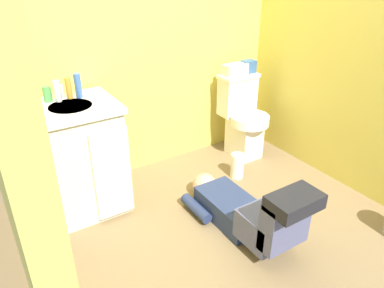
{
  "coord_description": "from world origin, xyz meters",
  "views": [
    {
      "loc": [
        -1.26,
        -1.6,
        1.69
      ],
      "look_at": [
        0.03,
        0.42,
        0.45
      ],
      "focal_mm": 34.19,
      "sensor_mm": 36.0,
      "label": 1
    }
  ],
  "objects_px": {
    "tissue_box": "(235,70)",
    "bottle_amber": "(69,88)",
    "toiletry_bag": "(248,67)",
    "soap_dispenser": "(33,95)",
    "toilet": "(242,117)",
    "faucet": "(62,92)",
    "bottle_blue": "(78,86)",
    "bottle_clear": "(57,91)",
    "vanity_cabinet": "(79,158)",
    "bottle_green": "(47,94)",
    "person_plumber": "(247,211)",
    "paper_towel_roll": "(237,166)"
  },
  "relations": [
    {
      "from": "bottle_green",
      "to": "tissue_box",
      "type": "bearing_deg",
      "value": -0.37
    },
    {
      "from": "bottle_clear",
      "to": "paper_towel_roll",
      "type": "bearing_deg",
      "value": -17.01
    },
    {
      "from": "bottle_clear",
      "to": "vanity_cabinet",
      "type": "bearing_deg",
      "value": -68.31
    },
    {
      "from": "vanity_cabinet",
      "to": "bottle_amber",
      "type": "xyz_separation_m",
      "value": [
        0.04,
        0.13,
        0.47
      ]
    },
    {
      "from": "tissue_box",
      "to": "toilet",
      "type": "bearing_deg",
      "value": -63.57
    },
    {
      "from": "faucet",
      "to": "bottle_blue",
      "type": "distance_m",
      "value": 0.11
    },
    {
      "from": "toiletry_bag",
      "to": "bottle_green",
      "type": "distance_m",
      "value": 1.73
    },
    {
      "from": "faucet",
      "to": "toiletry_bag",
      "type": "distance_m",
      "value": 1.63
    },
    {
      "from": "person_plumber",
      "to": "toiletry_bag",
      "type": "bearing_deg",
      "value": 51.38
    },
    {
      "from": "bottle_green",
      "to": "bottle_clear",
      "type": "height_order",
      "value": "bottle_clear"
    },
    {
      "from": "toilet",
      "to": "bottle_blue",
      "type": "bearing_deg",
      "value": 177.18
    },
    {
      "from": "bottle_clear",
      "to": "toiletry_bag",
      "type": "bearing_deg",
      "value": 0.79
    },
    {
      "from": "person_plumber",
      "to": "paper_towel_roll",
      "type": "height_order",
      "value": "person_plumber"
    },
    {
      "from": "faucet",
      "to": "tissue_box",
      "type": "bearing_deg",
      "value": -0.61
    },
    {
      "from": "person_plumber",
      "to": "tissue_box",
      "type": "relative_size",
      "value": 4.84
    },
    {
      "from": "tissue_box",
      "to": "bottle_green",
      "type": "height_order",
      "value": "bottle_green"
    },
    {
      "from": "toilet",
      "to": "bottle_clear",
      "type": "distance_m",
      "value": 1.65
    },
    {
      "from": "toiletry_bag",
      "to": "bottle_amber",
      "type": "bearing_deg",
      "value": -179.87
    },
    {
      "from": "tissue_box",
      "to": "bottle_amber",
      "type": "distance_m",
      "value": 1.44
    },
    {
      "from": "bottle_clear",
      "to": "bottle_amber",
      "type": "bearing_deg",
      "value": 13.41
    },
    {
      "from": "faucet",
      "to": "bottle_clear",
      "type": "relative_size",
      "value": 0.69
    },
    {
      "from": "faucet",
      "to": "soap_dispenser",
      "type": "xyz_separation_m",
      "value": [
        -0.19,
        -0.02,
        0.02
      ]
    },
    {
      "from": "soap_dispenser",
      "to": "bottle_amber",
      "type": "height_order",
      "value": "soap_dispenser"
    },
    {
      "from": "tissue_box",
      "to": "toiletry_bag",
      "type": "xyz_separation_m",
      "value": [
        0.15,
        0.0,
        0.01
      ]
    },
    {
      "from": "person_plumber",
      "to": "bottle_blue",
      "type": "distance_m",
      "value": 1.42
    },
    {
      "from": "faucet",
      "to": "tissue_box",
      "type": "xyz_separation_m",
      "value": [
        1.48,
        -0.02,
        -0.07
      ]
    },
    {
      "from": "person_plumber",
      "to": "paper_towel_roll",
      "type": "distance_m",
      "value": 0.71
    },
    {
      "from": "tissue_box",
      "to": "paper_towel_roll",
      "type": "distance_m",
      "value": 0.84
    },
    {
      "from": "toilet",
      "to": "bottle_blue",
      "type": "relative_size",
      "value": 4.48
    },
    {
      "from": "soap_dispenser",
      "to": "bottle_green",
      "type": "height_order",
      "value": "soap_dispenser"
    },
    {
      "from": "toiletry_bag",
      "to": "soap_dispenser",
      "type": "xyz_separation_m",
      "value": [
        -1.82,
        -0.0,
        0.08
      ]
    },
    {
      "from": "bottle_green",
      "to": "soap_dispenser",
      "type": "bearing_deg",
      "value": -171.06
    },
    {
      "from": "bottle_clear",
      "to": "faucet",
      "type": "bearing_deg",
      "value": 44.59
    },
    {
      "from": "faucet",
      "to": "vanity_cabinet",
      "type": "bearing_deg",
      "value": -88.69
    },
    {
      "from": "toilet",
      "to": "bottle_blue",
      "type": "xyz_separation_m",
      "value": [
        -1.42,
        0.07,
        0.54
      ]
    },
    {
      "from": "person_plumber",
      "to": "tissue_box",
      "type": "xyz_separation_m",
      "value": [
        0.65,
        1.0,
        0.62
      ]
    },
    {
      "from": "vanity_cabinet",
      "to": "bottle_blue",
      "type": "bearing_deg",
      "value": 48.17
    },
    {
      "from": "person_plumber",
      "to": "toiletry_bag",
      "type": "distance_m",
      "value": 1.42
    },
    {
      "from": "faucet",
      "to": "bottle_clear",
      "type": "distance_m",
      "value": 0.06
    },
    {
      "from": "bottle_blue",
      "to": "bottle_amber",
      "type": "bearing_deg",
      "value": 164.46
    },
    {
      "from": "tissue_box",
      "to": "bottle_blue",
      "type": "bearing_deg",
      "value": -179.16
    },
    {
      "from": "bottle_clear",
      "to": "bottle_blue",
      "type": "xyz_separation_m",
      "value": [
        0.14,
        0.0,
        0.01
      ]
    },
    {
      "from": "faucet",
      "to": "toiletry_bag",
      "type": "relative_size",
      "value": 0.81
    },
    {
      "from": "toilet",
      "to": "bottle_green",
      "type": "distance_m",
      "value": 1.7
    },
    {
      "from": "tissue_box",
      "to": "toiletry_bag",
      "type": "height_order",
      "value": "toiletry_bag"
    },
    {
      "from": "toilet",
      "to": "faucet",
      "type": "height_order",
      "value": "faucet"
    },
    {
      "from": "paper_towel_roll",
      "to": "faucet",
      "type": "bearing_deg",
      "value": 160.84
    },
    {
      "from": "bottle_amber",
      "to": "bottle_green",
      "type": "bearing_deg",
      "value": 174.31
    },
    {
      "from": "soap_dispenser",
      "to": "vanity_cabinet",
      "type": "bearing_deg",
      "value": -33.1
    },
    {
      "from": "toilet",
      "to": "vanity_cabinet",
      "type": "relative_size",
      "value": 0.91
    }
  ]
}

